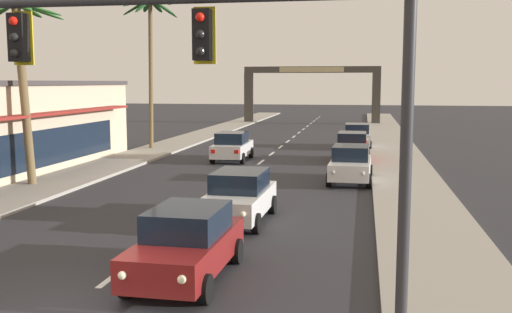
{
  "coord_description": "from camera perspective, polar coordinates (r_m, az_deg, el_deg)",
  "views": [
    {
      "loc": [
        5.77,
        -10.6,
        4.58
      ],
      "look_at": [
        2.39,
        8.0,
        2.2
      ],
      "focal_mm": 41.63,
      "sensor_mm": 36.0,
      "label": 1
    }
  ],
  "objects": [
    {
      "name": "palm_left_third",
      "position": [
        40.76,
        -10.07,
        11.56
      ],
      "size": [
        3.86,
        4.02,
        10.27
      ],
      "color": "brown",
      "rests_on": "ground"
    },
    {
      "name": "sedan_parked_far_kerb",
      "position": [
        34.85,
        9.2,
        0.95
      ],
      "size": [
        1.97,
        4.46,
        1.68
      ],
      "color": "red",
      "rests_on": "ground"
    },
    {
      "name": "town_gateway_arch",
      "position": [
        66.15,
        5.34,
        6.75
      ],
      "size": [
        15.0,
        0.9,
        6.28
      ],
      "color": "#423D38",
      "rests_on": "ground"
    },
    {
      "name": "sedan_oncoming_far",
      "position": [
        34.66,
        -2.29,
        1.0
      ],
      "size": [
        2.01,
        4.47,
        1.68
      ],
      "color": "silver",
      "rests_on": "ground"
    },
    {
      "name": "sedan_parked_nearest_kerb",
      "position": [
        42.1,
        9.68,
        2.0
      ],
      "size": [
        1.99,
        4.47,
        1.68
      ],
      "color": "silver",
      "rests_on": "ground"
    },
    {
      "name": "ground_plane",
      "position": [
        12.91,
        -17.56,
        -13.95
      ],
      "size": [
        220.0,
        220.0,
        0.0
      ],
      "primitive_type": "plane",
      "color": "#2D2D33"
    },
    {
      "name": "sedan_lead_at_stop_bar",
      "position": [
        14.04,
        -6.67,
        -8.26
      ],
      "size": [
        2.02,
        4.48,
        1.68
      ],
      "color": "maroon",
      "rests_on": "ground"
    },
    {
      "name": "sidewalk_left",
      "position": [
        33.78,
        -13.48,
        -0.7
      ],
      "size": [
        3.2,
        110.0,
        0.14
      ],
      "primitive_type": "cube",
      "color": "#9E998E",
      "rests_on": "ground"
    },
    {
      "name": "traffic_signal_mast",
      "position": [
        10.99,
        -4.74,
        8.83
      ],
      "size": [
        11.33,
        0.41,
        7.01
      ],
      "color": "#2D2D33",
      "rests_on": "ground"
    },
    {
      "name": "lane_markings",
      "position": [
        31.06,
        0.32,
        -1.3
      ],
      "size": [
        4.28,
        87.42,
        0.01
      ],
      "color": "silver",
      "rests_on": "ground"
    },
    {
      "name": "sedan_third_in_queue",
      "position": [
        19.54,
        -1.62,
        -3.82
      ],
      "size": [
        2.02,
        4.48,
        1.68
      ],
      "color": "silver",
      "rests_on": "ground"
    },
    {
      "name": "sedan_parked_mid_kerb",
      "position": [
        27.56,
        9.08,
        -0.68
      ],
      "size": [
        2.04,
        4.49,
        1.68
      ],
      "color": "silver",
      "rests_on": "ground"
    },
    {
      "name": "sidewalk_right",
      "position": [
        31.0,
        13.96,
        -1.4
      ],
      "size": [
        3.2,
        110.0,
        0.14
      ],
      "primitive_type": "cube",
      "color": "#9E998E",
      "rests_on": "ground"
    },
    {
      "name": "palm_left_second",
      "position": [
        27.73,
        -21.66,
        9.14
      ],
      "size": [
        3.99,
        4.03,
        8.19
      ],
      "color": "brown",
      "rests_on": "ground"
    }
  ]
}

